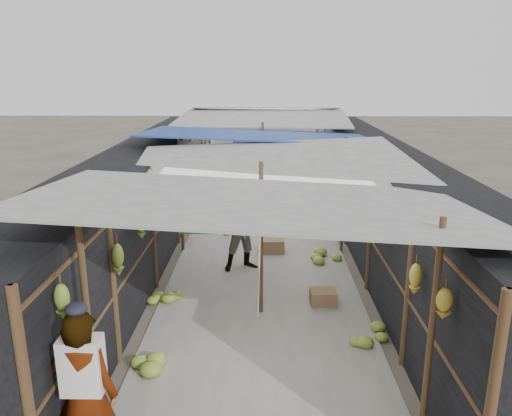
# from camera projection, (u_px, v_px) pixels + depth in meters

# --- Properties ---
(aisle_slab) EXTENTS (3.60, 16.00, 0.02)m
(aisle_slab) POSITION_uv_depth(u_px,v_px,m) (262.00, 243.00, 11.85)
(aisle_slab) COLOR #9E998E
(aisle_slab) RESTS_ON ground
(stall_left) EXTENTS (1.40, 15.00, 2.30)m
(stall_left) POSITION_uv_depth(u_px,v_px,m) (146.00, 196.00, 11.58)
(stall_left) COLOR black
(stall_left) RESTS_ON ground
(stall_right) EXTENTS (1.40, 15.00, 2.30)m
(stall_right) POSITION_uv_depth(u_px,v_px,m) (379.00, 197.00, 11.50)
(stall_right) COLOR black
(stall_right) RESTS_ON ground
(crate_near) EXTENTS (0.56, 0.46, 0.32)m
(crate_near) POSITION_uv_depth(u_px,v_px,m) (272.00, 246.00, 11.21)
(crate_near) COLOR olive
(crate_near) RESTS_ON ground
(crate_mid) EXTENTS (0.46, 0.38, 0.27)m
(crate_mid) POSITION_uv_depth(u_px,v_px,m) (323.00, 297.00, 8.73)
(crate_mid) COLOR olive
(crate_mid) RESTS_ON ground
(crate_back) EXTENTS (0.48, 0.42, 0.27)m
(crate_back) POSITION_uv_depth(u_px,v_px,m) (263.00, 211.00, 14.04)
(crate_back) COLOR olive
(crate_back) RESTS_ON ground
(black_basin) EXTENTS (0.55, 0.55, 0.17)m
(black_basin) POSITION_uv_depth(u_px,v_px,m) (308.00, 214.00, 13.91)
(black_basin) COLOR black
(black_basin) RESTS_ON ground
(vendor_elderly) EXTENTS (0.71, 0.50, 1.83)m
(vendor_elderly) POSITION_uv_depth(u_px,v_px,m) (85.00, 395.00, 4.89)
(vendor_elderly) COLOR silver
(vendor_elderly) RESTS_ON ground
(shopper_blue) EXTENTS (1.08, 0.95, 1.84)m
(shopper_blue) POSITION_uv_depth(u_px,v_px,m) (245.00, 227.00, 10.07)
(shopper_blue) COLOR #2135A6
(shopper_blue) RESTS_ON ground
(vendor_seated) EXTENTS (0.64, 0.76, 1.02)m
(vendor_seated) POSITION_uv_depth(u_px,v_px,m) (328.00, 209.00, 12.85)
(vendor_seated) COLOR #49453F
(vendor_seated) RESTS_ON ground
(market_canopy) EXTENTS (5.62, 15.20, 2.77)m
(market_canopy) POSITION_uv_depth(u_px,v_px,m) (263.00, 140.00, 11.53)
(market_canopy) COLOR brown
(market_canopy) RESTS_ON ground
(hanging_bananas) EXTENTS (3.95, 13.66, 0.84)m
(hanging_bananas) POSITION_uv_depth(u_px,v_px,m) (262.00, 171.00, 11.92)
(hanging_bananas) COLOR olive
(hanging_bananas) RESTS_ON ground
(floor_bananas) EXTENTS (3.97, 10.58, 0.33)m
(floor_bananas) POSITION_uv_depth(u_px,v_px,m) (255.00, 239.00, 11.66)
(floor_bananas) COLOR gold
(floor_bananas) RESTS_ON ground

